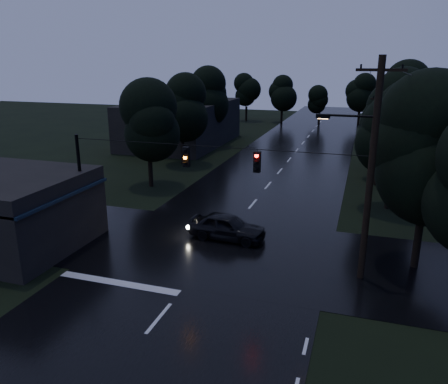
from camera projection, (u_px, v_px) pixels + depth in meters
The scene contains 16 objects.
main_road at pixel (280, 171), 39.99m from camera, with size 12.00×120.00×0.02m, color black.
cross_street at pixel (216, 249), 23.60m from camera, with size 60.00×9.00×0.02m, color black.
building_far_right at pixel (444, 149), 38.87m from camera, with size 10.00×14.00×4.40m, color black.
building_far_left at pixel (181, 123), 52.50m from camera, with size 10.00×16.00×5.00m, color black.
utility_pole_main at pixel (369, 169), 18.98m from camera, with size 3.50×0.30×10.00m.
utility_pole_far at pixel (380, 138), 34.60m from camera, with size 2.00×0.30×7.50m.
anchor_pole_left at pixel (81, 189), 24.03m from camera, with size 0.18×0.18×6.00m, color black.
span_signals at pixel (220, 158), 21.00m from camera, with size 15.00×0.37×1.12m.
tree_corner_near at pixel (431, 147), 19.83m from camera, with size 4.48×4.48×9.44m.
tree_left_a at pixel (148, 121), 33.84m from camera, with size 3.92×3.92×8.26m.
tree_left_b at pixel (182, 106), 41.19m from camera, with size 4.20×4.20×8.85m.
tree_left_c at pixel (211, 94), 50.36m from camera, with size 4.48×4.48×9.44m.
tree_right_a at pixel (396, 127), 28.43m from camera, with size 4.20×4.20×8.85m.
tree_right_b at pixel (399, 109), 35.43m from camera, with size 4.48×4.48×9.44m.
tree_right_c at pixel (400, 95), 44.25m from camera, with size 4.76×4.76×10.03m.
car at pixel (227, 227), 24.71m from camera, with size 1.76×4.38×1.49m, color black.
Camera 1 is at (7.08, -8.51, 9.79)m, focal length 35.00 mm.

